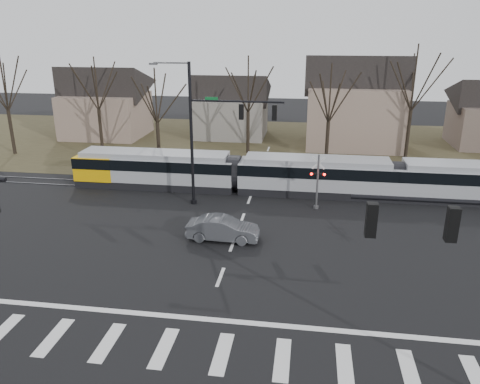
# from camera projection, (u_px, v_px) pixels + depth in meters

# --- Properties ---
(ground) EXTENTS (140.00, 140.00, 0.00)m
(ground) POSITION_uv_depth(u_px,v_px,m) (213.00, 298.00, 22.54)
(ground) COLOR black
(grass_verge) EXTENTS (140.00, 28.00, 0.01)m
(grass_verge) POSITION_uv_depth(u_px,v_px,m) (270.00, 145.00, 52.44)
(grass_verge) COLOR #38331E
(grass_verge) RESTS_ON ground
(crosswalk) EXTENTS (27.00, 2.60, 0.01)m
(crosswalk) POSITION_uv_depth(u_px,v_px,m) (193.00, 351.00, 18.80)
(crosswalk) COLOR silver
(crosswalk) RESTS_ON ground
(stop_line) EXTENTS (28.00, 0.35, 0.01)m
(stop_line) POSITION_uv_depth(u_px,v_px,m) (205.00, 319.00, 20.86)
(stop_line) COLOR silver
(stop_line) RESTS_ON ground
(lane_dashes) EXTENTS (0.18, 30.00, 0.01)m
(lane_dashes) POSITION_uv_depth(u_px,v_px,m) (253.00, 191.00, 37.49)
(lane_dashes) COLOR silver
(lane_dashes) RESTS_ON ground
(rail_pair) EXTENTS (90.00, 1.52, 0.06)m
(rail_pair) POSITION_uv_depth(u_px,v_px,m) (252.00, 191.00, 37.29)
(rail_pair) COLOR #59595E
(rail_pair) RESTS_ON ground
(tram) EXTENTS (38.42, 2.85, 2.91)m
(tram) POSITION_uv_depth(u_px,v_px,m) (314.00, 174.00, 36.31)
(tram) COLOR gray
(tram) RESTS_ON ground
(sedan) EXTENTS (1.60, 4.44, 1.46)m
(sedan) POSITION_uv_depth(u_px,v_px,m) (223.00, 229.00, 28.53)
(sedan) COLOR #47494D
(sedan) RESTS_ON ground
(signal_pole_far) EXTENTS (9.28, 0.44, 10.20)m
(signal_pole_far) POSITION_uv_depth(u_px,v_px,m) (213.00, 128.00, 32.68)
(signal_pole_far) COLOR black
(signal_pole_far) RESTS_ON ground
(rail_crossing_signal) EXTENTS (1.08, 0.36, 4.00)m
(rail_crossing_signal) POSITION_uv_depth(u_px,v_px,m) (317.00, 184.00, 33.18)
(rail_crossing_signal) COLOR #59595B
(rail_crossing_signal) RESTS_ON ground
(tree_row) EXTENTS (59.20, 7.20, 10.00)m
(tree_row) POSITION_uv_depth(u_px,v_px,m) (286.00, 109.00, 44.91)
(tree_row) COLOR black
(tree_row) RESTS_ON ground
(house_a) EXTENTS (9.72, 8.64, 8.60)m
(house_a) POSITION_uv_depth(u_px,v_px,m) (105.00, 99.00, 55.61)
(house_a) COLOR gray
(house_a) RESTS_ON ground
(house_b) EXTENTS (8.64, 7.56, 7.65)m
(house_b) POSITION_uv_depth(u_px,v_px,m) (232.00, 103.00, 55.56)
(house_b) COLOR slate
(house_b) RESTS_ON ground
(house_c) EXTENTS (10.80, 8.64, 10.10)m
(house_c) POSITION_uv_depth(u_px,v_px,m) (355.00, 98.00, 50.41)
(house_c) COLOR gray
(house_c) RESTS_ON ground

